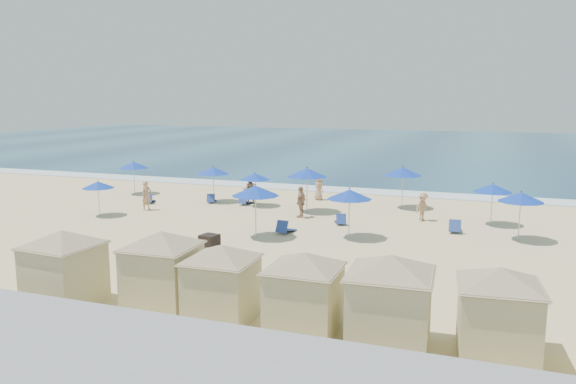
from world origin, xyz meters
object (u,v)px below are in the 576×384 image
at_px(umbrella_1, 98,185).
at_px(cabana_3, 304,282).
at_px(cabana_0, 63,258).
at_px(umbrella_5, 307,173).
at_px(beachgoer_1, 249,190).
at_px(umbrella_2, 213,171).
at_px(umbrella_3, 255,177).
at_px(umbrella_6, 350,194).
at_px(umbrella_9, 521,197).
at_px(beachgoer_0, 147,196).
at_px(umbrella_7, 403,172).
at_px(beachgoer_4, 319,187).
at_px(cabana_4, 390,290).
at_px(beachgoer_3, 423,207).
at_px(umbrella_0, 134,165).
at_px(cabana_5, 499,301).
at_px(umbrella_4, 255,191).
at_px(trash_bin, 209,243).
at_px(cabana_2, 221,273).
at_px(beachgoer_2, 301,202).
at_px(cabana_1, 162,260).
at_px(umbrella_8, 493,188).

bearing_deg(umbrella_1, cabana_3, -35.13).
relative_size(cabana_0, umbrella_1, 2.12).
bearing_deg(umbrella_5, beachgoer_1, 163.24).
bearing_deg(umbrella_2, umbrella_3, -7.19).
height_order(umbrella_3, beachgoer_1, umbrella_3).
distance_m(umbrella_5, umbrella_6, 6.59).
distance_m(umbrella_6, umbrella_9, 8.05).
bearing_deg(umbrella_3, beachgoer_1, 136.32).
relative_size(beachgoer_0, beachgoer_1, 1.01).
bearing_deg(umbrella_6, umbrella_7, 81.62).
xyz_separation_m(umbrella_5, beachgoer_1, (-4.33, 1.31, -1.48)).
xyz_separation_m(umbrella_2, umbrella_7, (11.90, 2.13, 0.21)).
height_order(umbrella_9, beachgoer_4, umbrella_9).
distance_m(umbrella_2, beachgoer_4, 7.05).
bearing_deg(cabana_4, beachgoer_3, 93.71).
distance_m(umbrella_0, umbrella_5, 13.60).
height_order(umbrella_7, beachgoer_4, umbrella_7).
bearing_deg(cabana_4, umbrella_1, 148.25).
height_order(cabana_5, umbrella_5, umbrella_5).
relative_size(umbrella_1, umbrella_4, 0.78).
xyz_separation_m(cabana_3, beachgoer_0, (-14.66, 13.80, -0.62)).
xyz_separation_m(cabana_4, umbrella_1, (-18.79, 11.63, 0.15)).
bearing_deg(umbrella_9, trash_bin, -152.88).
xyz_separation_m(trash_bin, umbrella_9, (13.00, 6.66, 1.74)).
xyz_separation_m(umbrella_7, beachgoer_1, (-9.48, -1.86, -1.38)).
xyz_separation_m(cabana_0, umbrella_7, (7.83, 20.37, 0.69)).
xyz_separation_m(cabana_5, beachgoer_4, (-11.13, 20.42, -0.70)).
bearing_deg(beachgoer_0, umbrella_7, -47.12).
height_order(trash_bin, cabana_3, cabana_3).
distance_m(cabana_4, beachgoer_1, 21.84).
distance_m(cabana_2, cabana_3, 2.66).
xyz_separation_m(cabana_5, umbrella_4, (-11.03, 9.63, 0.77)).
bearing_deg(umbrella_7, trash_bin, -116.97).
relative_size(cabana_0, umbrella_0, 1.86).
bearing_deg(cabana_5, beachgoer_2, 125.31).
xyz_separation_m(trash_bin, cabana_1, (1.84, -6.63, 1.24)).
bearing_deg(beachgoer_4, umbrella_5, 137.98).
distance_m(umbrella_4, umbrella_7, 11.34).
height_order(umbrella_2, beachgoer_3, umbrella_2).
bearing_deg(umbrella_2, beachgoer_2, -20.91).
bearing_deg(umbrella_5, umbrella_0, 172.17).
xyz_separation_m(cabana_1, umbrella_7, (4.69, 19.46, 0.67)).
distance_m(umbrella_4, umbrella_8, 12.73).
distance_m(beachgoer_0, beachgoer_3, 16.30).
bearing_deg(umbrella_9, beachgoer_4, 149.71).
xyz_separation_m(umbrella_3, umbrella_4, (3.23, -7.37, 0.43)).
height_order(cabana_4, umbrella_3, cabana_4).
distance_m(cabana_5, beachgoer_3, 16.69).
relative_size(cabana_3, umbrella_7, 1.61).
bearing_deg(beachgoer_4, cabana_5, 159.47).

